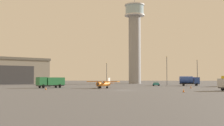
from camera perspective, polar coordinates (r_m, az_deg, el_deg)
ground_plane at (r=59.84m, az=2.27°, el=-5.39°), size 400.00×400.00×0.00m
control_tower at (r=129.50m, az=4.49°, el=4.94°), size 8.86×8.86×39.40m
hangar at (r=130.77m, az=-20.60°, el=-1.50°), size 39.45×38.65×10.81m
airplane_orange at (r=70.37m, az=-1.68°, el=-4.06°), size 8.37×6.65×2.55m
truck_box_green at (r=75.11m, az=-12.06°, el=-3.63°), size 6.89×6.35×2.72m
truck_fuel_tanker_blue at (r=95.88m, az=15.00°, el=-3.36°), size 6.22×3.45×3.04m
car_black at (r=88.61m, az=-12.30°, el=-4.06°), size 4.21×3.84×1.37m
car_teal at (r=93.66m, az=8.72°, el=-4.02°), size 2.53×4.51×1.37m
light_post_east at (r=100.61m, az=10.78°, el=-0.99°), size 0.44×0.44×10.08m
light_post_north at (r=103.29m, az=16.50°, el=-1.31°), size 0.44×0.44×8.90m
light_post_centre at (r=110.92m, az=-1.07°, el=-1.65°), size 0.44×0.44×8.49m
traffic_cone_near_left at (r=72.74m, az=15.33°, el=-4.58°), size 0.36×0.36×0.72m
traffic_cone_near_right at (r=52.69m, az=13.97°, el=-5.28°), size 0.36×0.36×0.68m
traffic_cone_mid_apron at (r=62.74m, az=-12.94°, el=-4.92°), size 0.36×0.36×0.64m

